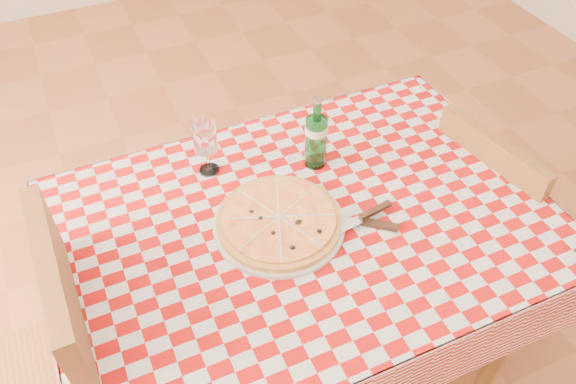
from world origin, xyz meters
The scene contains 8 objects.
dining_table centered at (0.00, 0.00, 0.66)m, with size 1.20×0.80×0.75m.
tablecloth centered at (0.00, 0.00, 0.75)m, with size 1.30×0.90×0.01m, color #A20B0A.
chair_near centered at (0.68, 0.01, 0.48)m, with size 0.44×0.44×0.84m.
chair_far centered at (-0.71, -0.05, 0.56)m, with size 0.45×0.45×0.97m.
pizza_plate centered at (-0.07, 0.01, 0.78)m, with size 0.34×0.34×0.04m, color #BB7F3E, non-canonical shape.
water_bottle centered at (0.12, 0.19, 0.87)m, with size 0.06×0.06×0.23m, color #1B6D2B, non-canonical shape.
wine_glass centered at (-0.17, 0.29, 0.84)m, with size 0.07×0.07×0.17m, color white, non-canonical shape.
cutlery centered at (0.13, -0.07, 0.77)m, with size 0.25×0.21×0.03m, color silver, non-canonical shape.
Camera 1 is at (-0.44, -0.87, 1.86)m, focal length 35.00 mm.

